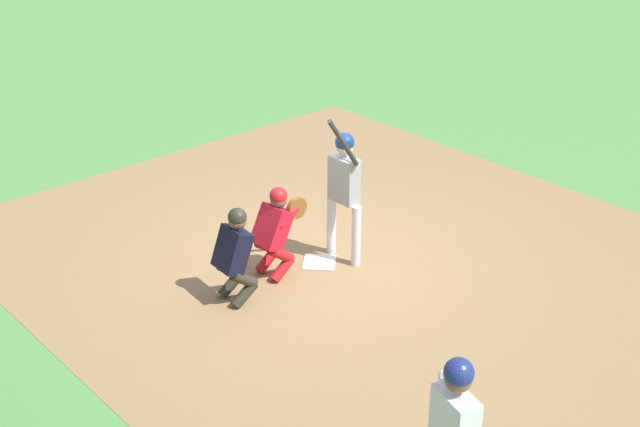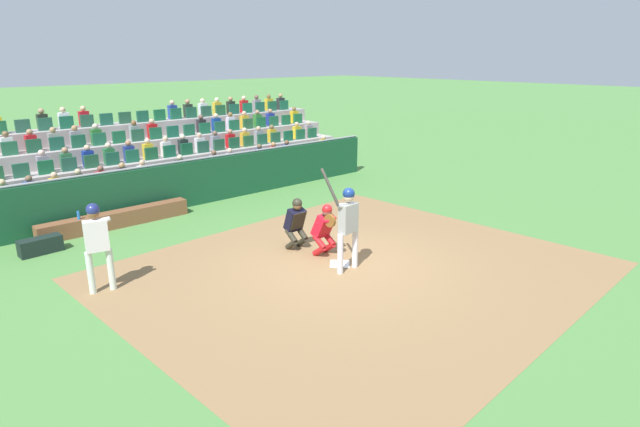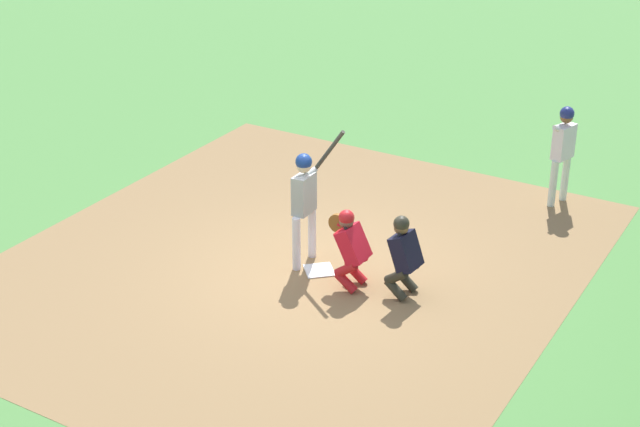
% 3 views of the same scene
% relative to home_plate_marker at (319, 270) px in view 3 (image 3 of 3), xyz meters
% --- Properties ---
extents(ground_plane, '(160.00, 160.00, 0.00)m').
position_rel_home_plate_marker_xyz_m(ground_plane, '(0.00, 0.00, -0.02)').
color(ground_plane, '#4D843F').
extents(infield_dirt_patch, '(10.11, 8.93, 0.01)m').
position_rel_home_plate_marker_xyz_m(infield_dirt_patch, '(0.00, 0.50, -0.01)').
color(infield_dirt_patch, olive).
rests_on(infield_dirt_patch, ground_plane).
extents(home_plate_marker, '(0.62, 0.62, 0.02)m').
position_rel_home_plate_marker_xyz_m(home_plate_marker, '(0.00, 0.00, 0.00)').
color(home_plate_marker, white).
rests_on(home_plate_marker, infield_dirt_patch).
extents(batter_at_plate, '(0.64, 0.67, 2.25)m').
position_rel_home_plate_marker_xyz_m(batter_at_plate, '(0.12, 0.34, 1.16)').
color(batter_at_plate, silver).
rests_on(batter_at_plate, ground_plane).
extents(catcher_crouching, '(0.48, 0.72, 1.28)m').
position_rel_home_plate_marker_xyz_m(catcher_crouching, '(-0.13, -0.64, 0.70)').
color(catcher_crouching, red).
rests_on(catcher_crouching, ground_plane).
extents(home_plate_umpire, '(0.47, 0.47, 1.30)m').
position_rel_home_plate_marker_xyz_m(home_plate_umpire, '(0.08, -1.42, 0.69)').
color(home_plate_umpire, '#2C2A1E').
rests_on(home_plate_umpire, ground_plane).
extents(on_deck_batter, '(0.56, 0.31, 1.83)m').
position_rel_home_plate_marker_xyz_m(on_deck_batter, '(4.46, -2.21, 1.11)').
color(on_deck_batter, silver).
rests_on(on_deck_batter, ground_plane).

